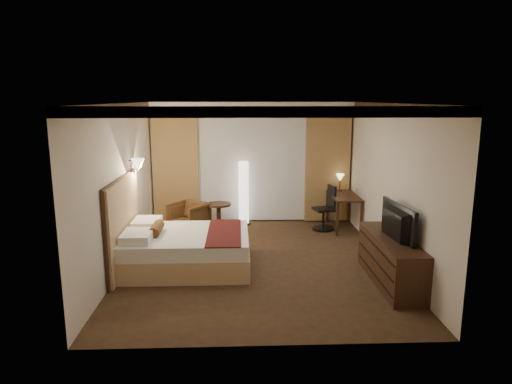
{
  "coord_description": "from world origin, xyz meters",
  "views": [
    {
      "loc": [
        -0.32,
        -7.5,
        2.78
      ],
      "look_at": [
        0.0,
        0.4,
        1.15
      ],
      "focal_mm": 32.0,
      "sensor_mm": 36.0,
      "label": 1
    }
  ],
  "objects_px": {
    "armchair": "(189,216)",
    "dresser": "(391,260)",
    "television": "(391,217)",
    "side_table": "(219,217)",
    "office_chair": "(324,208)",
    "bed": "(188,250)",
    "desk": "(343,212)",
    "floor_lamp": "(244,193)"
  },
  "relations": [
    {
      "from": "bed",
      "to": "floor_lamp",
      "type": "bearing_deg",
      "value": 69.61
    },
    {
      "from": "armchair",
      "to": "floor_lamp",
      "type": "distance_m",
      "value": 1.35
    },
    {
      "from": "side_table",
      "to": "floor_lamp",
      "type": "bearing_deg",
      "value": 38.67
    },
    {
      "from": "bed",
      "to": "dresser",
      "type": "distance_m",
      "value": 3.26
    },
    {
      "from": "dresser",
      "to": "office_chair",
      "type": "bearing_deg",
      "value": 99.66
    },
    {
      "from": "floor_lamp",
      "to": "office_chair",
      "type": "bearing_deg",
      "value": -16.44
    },
    {
      "from": "side_table",
      "to": "floor_lamp",
      "type": "relative_size",
      "value": 0.41
    },
    {
      "from": "armchair",
      "to": "dresser",
      "type": "relative_size",
      "value": 0.38
    },
    {
      "from": "armchair",
      "to": "television",
      "type": "height_order",
      "value": "television"
    },
    {
      "from": "armchair",
      "to": "office_chair",
      "type": "xyz_separation_m",
      "value": [
        2.87,
        0.07,
        0.13
      ]
    },
    {
      "from": "floor_lamp",
      "to": "armchair",
      "type": "bearing_deg",
      "value": -153.87
    },
    {
      "from": "side_table",
      "to": "floor_lamp",
      "type": "height_order",
      "value": "floor_lamp"
    },
    {
      "from": "side_table",
      "to": "armchair",
      "type": "bearing_deg",
      "value": -167.34
    },
    {
      "from": "armchair",
      "to": "dresser",
      "type": "distance_m",
      "value": 4.39
    },
    {
      "from": "office_chair",
      "to": "dresser",
      "type": "relative_size",
      "value": 0.52
    },
    {
      "from": "armchair",
      "to": "side_table",
      "type": "distance_m",
      "value": 0.65
    },
    {
      "from": "bed",
      "to": "desk",
      "type": "relative_size",
      "value": 1.74
    },
    {
      "from": "office_chair",
      "to": "television",
      "type": "relative_size",
      "value": 0.87
    },
    {
      "from": "bed",
      "to": "floor_lamp",
      "type": "distance_m",
      "value": 2.82
    },
    {
      "from": "television",
      "to": "dresser",
      "type": "bearing_deg",
      "value": -94.8
    },
    {
      "from": "dresser",
      "to": "television",
      "type": "height_order",
      "value": "television"
    },
    {
      "from": "desk",
      "to": "television",
      "type": "height_order",
      "value": "television"
    },
    {
      "from": "bed",
      "to": "armchair",
      "type": "xyz_separation_m",
      "value": [
        -0.2,
        2.04,
        0.05
      ]
    },
    {
      "from": "bed",
      "to": "desk",
      "type": "bearing_deg",
      "value": 34.77
    },
    {
      "from": "armchair",
      "to": "office_chair",
      "type": "bearing_deg",
      "value": 37.82
    },
    {
      "from": "side_table",
      "to": "office_chair",
      "type": "xyz_separation_m",
      "value": [
        2.24,
        -0.07,
        0.19
      ]
    },
    {
      "from": "bed",
      "to": "television",
      "type": "distance_m",
      "value": 3.32
    },
    {
      "from": "dresser",
      "to": "television",
      "type": "relative_size",
      "value": 1.67
    },
    {
      "from": "side_table",
      "to": "television",
      "type": "height_order",
      "value": "television"
    },
    {
      "from": "armchair",
      "to": "floor_lamp",
      "type": "xyz_separation_m",
      "value": [
        1.17,
        0.57,
        0.36
      ]
    },
    {
      "from": "office_chair",
      "to": "side_table",
      "type": "bearing_deg",
      "value": 164.65
    },
    {
      "from": "side_table",
      "to": "desk",
      "type": "relative_size",
      "value": 0.49
    },
    {
      "from": "floor_lamp",
      "to": "dresser",
      "type": "bearing_deg",
      "value": -57.19
    },
    {
      "from": "side_table",
      "to": "television",
      "type": "xyz_separation_m",
      "value": [
        2.7,
        -2.97,
        0.75
      ]
    },
    {
      "from": "side_table",
      "to": "desk",
      "type": "bearing_deg",
      "value": -0.42
    },
    {
      "from": "armchair",
      "to": "television",
      "type": "xyz_separation_m",
      "value": [
        3.33,
        -2.83,
        0.69
      ]
    },
    {
      "from": "side_table",
      "to": "dresser",
      "type": "height_order",
      "value": "dresser"
    },
    {
      "from": "office_chair",
      "to": "dresser",
      "type": "distance_m",
      "value": 2.95
    },
    {
      "from": "armchair",
      "to": "television",
      "type": "bearing_deg",
      "value": -3.95
    },
    {
      "from": "dresser",
      "to": "bed",
      "type": "bearing_deg",
      "value": 166.03
    },
    {
      "from": "armchair",
      "to": "dresser",
      "type": "height_order",
      "value": "dresser"
    },
    {
      "from": "floor_lamp",
      "to": "television",
      "type": "distance_m",
      "value": 4.05
    }
  ]
}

